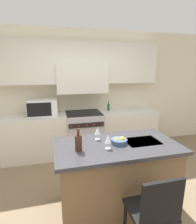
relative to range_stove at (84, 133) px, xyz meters
name	(u,v)px	position (x,y,z in m)	size (l,w,h in m)	color
ground_plane	(108,214)	(0.00, -1.82, -0.47)	(10.00, 10.00, 0.00)	#7A664C
back_cabinetry	(81,81)	(0.00, 0.27, 1.12)	(10.00, 0.46, 2.70)	beige
back_counter	(84,133)	(0.00, 0.02, 0.00)	(3.36, 0.62, 0.93)	silver
range_stove	(84,133)	(0.00, 0.00, 0.00)	(0.78, 0.70, 0.93)	#B7B7BC
microwave	(43,107)	(-0.84, 0.02, 0.62)	(0.58, 0.40, 0.33)	silver
kitchen_island	(116,176)	(0.15, -1.71, 0.00)	(1.55, 0.84, 0.93)	brown
island_chair	(154,211)	(0.26, -2.43, 0.08)	(0.42, 0.40, 0.94)	black
wine_bottle	(78,142)	(-0.35, -1.77, 0.56)	(0.08, 0.08, 0.26)	#422314
wine_glass_near	(108,139)	(-0.01, -1.82, 0.58)	(0.07, 0.07, 0.18)	white
wine_glass_far	(98,131)	(-0.06, -1.52, 0.58)	(0.07, 0.07, 0.18)	white
fruit_bowl	(119,141)	(0.18, -1.70, 0.50)	(0.21, 0.21, 0.09)	#384C6B
oil_bottle_on_counter	(108,107)	(0.59, 0.09, 0.54)	(0.05, 0.05, 0.21)	#194723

